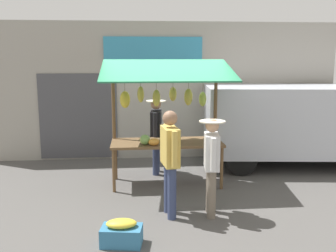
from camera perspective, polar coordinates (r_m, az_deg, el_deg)
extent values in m
plane|color=#514F4C|center=(7.87, -0.19, -8.60)|extent=(40.00, 40.00, 0.00)
cube|color=#9E998E|center=(9.68, -1.31, 5.25)|extent=(9.00, 0.25, 3.40)
cube|color=teal|center=(9.50, -2.21, 11.49)|extent=(2.40, 0.06, 0.56)
cube|color=#47474C|center=(9.70, -13.20, 1.42)|extent=(1.90, 0.04, 2.10)
cube|color=brown|center=(7.64, -0.20, -2.52)|extent=(2.20, 0.90, 0.05)
cylinder|color=brown|center=(7.36, -8.08, -6.66)|extent=(0.06, 0.06, 0.83)
cylinder|color=brown|center=(7.54, 8.01, -6.26)|extent=(0.06, 0.06, 0.83)
cylinder|color=brown|center=(8.11, -7.80, -5.06)|extent=(0.06, 0.06, 0.83)
cylinder|color=brown|center=(8.27, 6.80, -4.74)|extent=(0.06, 0.06, 0.83)
cylinder|color=brown|center=(7.96, -8.07, 0.24)|extent=(0.07, 0.07, 2.35)
cylinder|color=brown|center=(8.12, 7.03, 0.47)|extent=(0.07, 0.07, 2.35)
cylinder|color=brown|center=(7.86, -0.45, 7.38)|extent=(2.12, 0.06, 0.06)
cube|color=#23724C|center=(7.31, -0.10, 8.34)|extent=(2.50, 1.46, 0.39)
cylinder|color=brown|center=(7.96, 5.23, 6.23)|extent=(0.01, 0.01, 0.32)
ellipsoid|color=#B2CC4C|center=(7.99, 5.19, 4.01)|extent=(0.17, 0.20, 0.30)
cylinder|color=brown|center=(7.92, 3.08, 6.50)|extent=(0.01, 0.01, 0.25)
ellipsoid|color=gold|center=(7.95, 3.06, 4.34)|extent=(0.24, 0.24, 0.35)
cylinder|color=brown|center=(7.89, 0.74, 6.62)|extent=(0.01, 0.01, 0.21)
ellipsoid|color=gold|center=(7.91, 0.74, 4.78)|extent=(0.18, 0.21, 0.30)
cylinder|color=brown|center=(7.81, -1.75, 6.41)|extent=(0.01, 0.01, 0.26)
ellipsoid|color=gold|center=(7.84, -1.74, 4.19)|extent=(0.21, 0.23, 0.35)
cylinder|color=brown|center=(7.82, -4.12, 6.63)|extent=(0.01, 0.01, 0.19)
ellipsoid|color=gold|center=(7.84, -4.10, 4.73)|extent=(0.20, 0.20, 0.33)
cylinder|color=brown|center=(7.82, -6.48, 6.25)|extent=(0.01, 0.01, 0.29)
ellipsoid|color=yellow|center=(7.85, -6.43, 3.94)|extent=(0.28, 0.27, 0.35)
ellipsoid|color=gold|center=(7.71, -0.18, -1.82)|extent=(0.20, 0.22, 0.10)
ellipsoid|color=orange|center=(7.29, -2.10, -2.38)|extent=(0.24, 0.18, 0.14)
sphere|color=#729E4C|center=(7.35, -3.44, -2.06)|extent=(0.20, 0.20, 0.20)
cylinder|color=navy|center=(8.59, -1.71, -4.13)|extent=(0.14, 0.14, 0.82)
cylinder|color=navy|center=(8.33, -1.83, -4.60)|extent=(0.14, 0.14, 0.82)
cube|color=black|center=(8.31, -1.80, 0.31)|extent=(0.28, 0.52, 0.58)
cylinder|color=black|center=(8.61, -1.67, 0.82)|extent=(0.09, 0.09, 0.53)
cylinder|color=black|center=(8.01, -1.93, 0.10)|extent=(0.09, 0.09, 0.53)
sphere|color=#A87A5B|center=(8.25, -1.81, 3.28)|extent=(0.23, 0.23, 0.23)
cylinder|color=beige|center=(8.24, -1.81, 3.74)|extent=(0.43, 0.43, 0.02)
cylinder|color=#726656|center=(6.20, 6.50, -10.10)|extent=(0.14, 0.14, 0.79)
cylinder|color=#726656|center=(6.45, 6.31, -9.30)|extent=(0.14, 0.14, 0.79)
cube|color=silver|center=(6.13, 6.53, -3.76)|extent=(0.28, 0.50, 0.56)
cylinder|color=silver|center=(5.83, 6.77, -4.26)|extent=(0.09, 0.09, 0.51)
cylinder|color=silver|center=(6.41, 6.32, -2.93)|extent=(0.09, 0.09, 0.51)
sphere|color=tan|center=(6.04, 6.61, 0.08)|extent=(0.22, 0.22, 0.22)
cylinder|color=beige|center=(6.03, 6.62, 0.69)|extent=(0.41, 0.41, 0.02)
cylinder|color=navy|center=(6.11, 0.59, -10.00)|extent=(0.14, 0.14, 0.85)
cylinder|color=navy|center=(6.38, 0.02, -9.14)|extent=(0.14, 0.14, 0.85)
cube|color=gold|center=(6.04, 0.30, -3.03)|extent=(0.28, 0.54, 0.60)
cylinder|color=gold|center=(5.73, 0.98, -3.51)|extent=(0.09, 0.09, 0.56)
cylinder|color=gold|center=(6.33, -0.31, -2.18)|extent=(0.09, 0.09, 0.56)
sphere|color=#8C664C|center=(5.95, 0.31, 1.19)|extent=(0.23, 0.23, 0.23)
cube|color=silver|center=(9.49, 19.09, 0.96)|extent=(4.57, 2.29, 1.55)
cube|color=black|center=(9.12, 11.28, 2.74)|extent=(1.58, 1.95, 0.68)
cylinder|color=black|center=(8.49, 10.87, -5.06)|extent=(0.67, 0.25, 0.66)
cylinder|color=black|center=(10.08, 9.24, -2.57)|extent=(0.67, 0.25, 0.66)
cube|color=teal|center=(5.48, -6.92, -15.94)|extent=(0.60, 0.41, 0.26)
ellipsoid|color=yellow|center=(5.41, -6.97, -14.23)|extent=(0.42, 0.25, 0.12)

